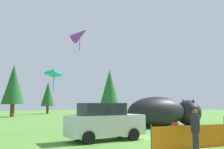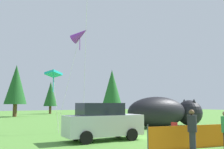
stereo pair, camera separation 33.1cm
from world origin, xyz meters
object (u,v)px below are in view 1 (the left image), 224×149
object	(u,v)px
folding_chair	(177,128)
spectator_in_black_shirt	(195,129)
inflatable_cat	(164,113)
kite_teal_diamond	(54,74)
kite_purple_delta	(80,35)
parked_car	(104,122)

from	to	relation	value
folding_chair	spectator_in_black_shirt	xyz separation A→B (m)	(-3.13, -4.02, 0.46)
inflatable_cat	kite_teal_diamond	world-z (taller)	kite_teal_diamond
inflatable_cat	kite_purple_delta	size ratio (longest dim) A/B	0.92
folding_chair	spectator_in_black_shirt	distance (m)	5.12
spectator_in_black_shirt	kite_purple_delta	distance (m)	13.03
spectator_in_black_shirt	kite_purple_delta	size ratio (longest dim) A/B	0.21
parked_car	kite_purple_delta	xyz separation A→B (m)	(1.35, 6.32, 6.64)
inflatable_cat	kite_purple_delta	distance (m)	9.86
parked_car	inflatable_cat	world-z (taller)	inflatable_cat
kite_purple_delta	inflatable_cat	bearing A→B (deg)	-17.86
kite_teal_diamond	kite_purple_delta	bearing A→B (deg)	28.96
parked_car	inflatable_cat	bearing A→B (deg)	29.26
inflatable_cat	kite_purple_delta	xyz separation A→B (m)	(-7.09, 2.28, 6.46)
folding_chair	inflatable_cat	distance (m)	6.17
parked_car	folding_chair	size ratio (longest dim) A/B	5.08
parked_car	spectator_in_black_shirt	xyz separation A→B (m)	(1.59, -4.87, -0.05)
parked_car	kite_purple_delta	bearing A→B (deg)	81.68
parked_car	kite_teal_diamond	xyz separation A→B (m)	(-1.27, 4.87, 3.04)
parked_car	spectator_in_black_shirt	size ratio (longest dim) A/B	2.49
folding_chair	kite_teal_diamond	size ratio (longest dim) A/B	0.20
kite_purple_delta	kite_teal_diamond	bearing A→B (deg)	-151.04
parked_car	spectator_in_black_shirt	bearing A→B (deg)	-68.17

